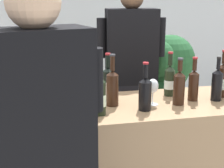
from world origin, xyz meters
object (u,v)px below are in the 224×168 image
object	(u,v)px
wine_bottle_1	(108,84)
wine_bottle_4	(179,86)
wine_bottle_5	(55,83)
wine_bottle_6	(100,96)
wine_bottle_9	(169,80)
wine_bottle_0	(145,92)
ice_bucket	(37,103)
wine_bottle_7	(217,84)
wine_bottle_2	(83,98)
person_server	(131,91)
wine_bottle_3	(112,86)
wine_bottle_8	(222,80)
wine_bottle_10	(194,84)
potted_shrub	(166,81)
wine_glass	(153,87)

from	to	relation	value
wine_bottle_1	wine_bottle_4	world-z (taller)	wine_bottle_1
wine_bottle_5	wine_bottle_6	bearing A→B (deg)	-51.58
wine_bottle_9	wine_bottle_5	bearing A→B (deg)	178.74
wine_bottle_0	ice_bucket	xyz separation A→B (m)	(-0.67, -0.07, -0.00)
wine_bottle_4	wine_bottle_5	xyz separation A→B (m)	(-0.80, 0.23, 0.01)
wine_bottle_7	wine_bottle_1	bearing A→B (deg)	167.89
wine_bottle_9	wine_bottle_4	bearing A→B (deg)	-94.69
wine_bottle_2	wine_bottle_4	bearing A→B (deg)	8.91
person_server	wine_bottle_6	bearing A→B (deg)	-117.30
wine_bottle_0	wine_bottle_2	xyz separation A→B (m)	(-0.40, -0.04, 0.00)
wine_bottle_7	person_server	world-z (taller)	person_server
wine_bottle_2	wine_bottle_3	bearing A→B (deg)	38.86
wine_bottle_8	wine_bottle_10	size ratio (longest dim) A/B	1.11
wine_bottle_5	ice_bucket	bearing A→B (deg)	-109.26
wine_bottle_0	wine_bottle_2	bearing A→B (deg)	-173.97
wine_bottle_6	wine_bottle_9	distance (m)	0.64
wine_bottle_7	wine_bottle_8	xyz separation A→B (m)	(0.09, 0.08, 0.00)
wine_bottle_9	wine_bottle_10	bearing A→B (deg)	-51.06
wine_bottle_1	wine_bottle_4	size ratio (longest dim) A/B	1.06
wine_bottle_2	potted_shrub	distance (m)	1.51
wine_bottle_8	wine_bottle_10	bearing A→B (deg)	-170.61
wine_bottle_1	person_server	world-z (taller)	person_server
wine_bottle_6	potted_shrub	bearing A→B (deg)	51.83
wine_bottle_1	ice_bucket	xyz separation A→B (m)	(-0.48, -0.31, -0.01)
wine_bottle_1	wine_bottle_6	world-z (taller)	wine_bottle_6
wine_bottle_4	wine_bottle_10	bearing A→B (deg)	25.40
wine_glass	ice_bucket	world-z (taller)	ice_bucket
wine_bottle_3	wine_glass	size ratio (longest dim) A/B	1.94
wine_bottle_2	wine_glass	world-z (taller)	wine_bottle_2
wine_bottle_7	potted_shrub	size ratio (longest dim) A/B	0.23
wine_bottle_3	wine_bottle_5	world-z (taller)	wine_bottle_5
wine_bottle_3	wine_bottle_5	bearing A→B (deg)	157.09
wine_bottle_7	wine_bottle_8	bearing A→B (deg)	41.88
ice_bucket	person_server	distance (m)	1.23
wine_bottle_3	wine_bottle_9	distance (m)	0.47
wine_bottle_6	ice_bucket	bearing A→B (deg)	-173.05
wine_bottle_1	wine_bottle_10	world-z (taller)	wine_bottle_1
wine_bottle_0	wine_bottle_1	distance (m)	0.31
wine_glass	person_server	size ratio (longest dim) A/B	0.10
person_server	wine_bottle_4	bearing A→B (deg)	-81.40
wine_bottle_2	ice_bucket	distance (m)	0.27
wine_bottle_3	wine_bottle_6	xyz separation A→B (m)	(-0.12, -0.16, -0.01)
wine_bottle_1	wine_bottle_7	bearing A→B (deg)	-12.11
wine_bottle_2	potted_shrub	size ratio (longest dim) A/B	0.26
wine_bottle_2	wine_glass	size ratio (longest dim) A/B	1.90
wine_bottle_0	potted_shrub	distance (m)	1.25
wine_bottle_7	wine_bottle_5	bearing A→B (deg)	169.63
wine_bottle_1	wine_bottle_10	bearing A→B (deg)	-11.88
ice_bucket	wine_bottle_5	bearing A→B (deg)	70.74
wine_bottle_3	person_server	world-z (taller)	person_server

